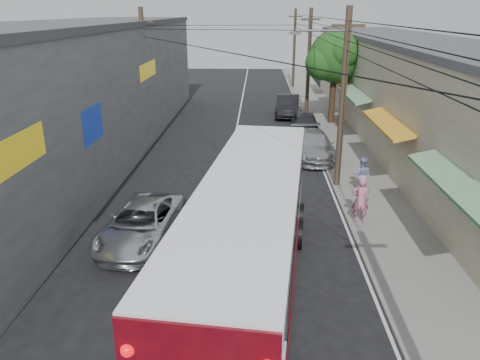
% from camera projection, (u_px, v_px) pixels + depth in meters
% --- Properties ---
extents(sidewalk, '(3.00, 80.00, 0.12)m').
position_uv_depth(sidewalk, '(340.00, 145.00, 28.49)').
color(sidewalk, slate).
rests_on(sidewalk, ground).
extents(building_right, '(7.09, 40.00, 6.25)m').
position_uv_depth(building_right, '(411.00, 90.00, 29.15)').
color(building_right, beige).
rests_on(building_right, ground).
extents(building_left, '(7.20, 36.00, 7.25)m').
position_uv_depth(building_left, '(78.00, 90.00, 25.91)').
color(building_left, gray).
rests_on(building_left, ground).
extents(utility_poles, '(11.80, 45.28, 8.00)m').
position_uv_depth(utility_poles, '(286.00, 77.00, 27.52)').
color(utility_poles, '#473828').
rests_on(utility_poles, ground).
extents(street_tree, '(4.40, 4.00, 6.60)m').
position_uv_depth(street_tree, '(336.00, 58.00, 32.55)').
color(street_tree, '#3F2B19').
rests_on(street_tree, ground).
extents(coach_bus, '(3.97, 12.57, 3.56)m').
position_uv_depth(coach_bus, '(251.00, 236.00, 13.13)').
color(coach_bus, white).
rests_on(coach_bus, ground).
extents(jeepney, '(2.72, 5.12, 1.37)m').
position_uv_depth(jeepney, '(141.00, 224.00, 16.56)').
color(jeepney, silver).
rests_on(jeepney, ground).
extents(parked_suv, '(2.56, 5.21, 1.46)m').
position_uv_depth(parked_suv, '(314.00, 145.00, 26.02)').
color(parked_suv, '#A9AAB2').
rests_on(parked_suv, ground).
extents(parked_car_mid, '(1.84, 4.43, 1.50)m').
position_uv_depth(parked_car_mid, '(305.00, 125.00, 30.58)').
color(parked_car_mid, '#29292E').
rests_on(parked_car_mid, ground).
extents(parked_car_far, '(2.16, 5.00, 1.60)m').
position_uv_depth(parked_car_far, '(288.00, 106.00, 36.47)').
color(parked_car_far, black).
rests_on(parked_car_far, ground).
extents(pedestrian_near, '(0.70, 0.50, 1.81)m').
position_uv_depth(pedestrian_near, '(360.00, 200.00, 17.74)').
color(pedestrian_near, '#D16E8E').
rests_on(pedestrian_near, sidewalk).
extents(pedestrian_far, '(0.94, 0.82, 1.62)m').
position_uv_depth(pedestrian_far, '(361.00, 175.00, 20.75)').
color(pedestrian_far, '#8C9BCB').
rests_on(pedestrian_far, sidewalk).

